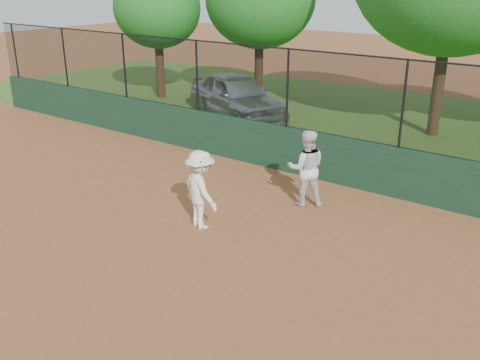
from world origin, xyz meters
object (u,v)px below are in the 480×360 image
Objects in this scene: parked_car at (237,96)px; tree_0 at (157,9)px; player_main at (201,190)px; player_second at (306,168)px.

parked_car is 5.53m from tree_0.
parked_car is 0.90× the size of tree_0.
parked_car is 2.75× the size of player_main.
tree_0 reaches higher than player_second.
tree_0 is at bearing -67.08° from player_second.
player_second is 2.55m from player_main.
parked_car is 2.70× the size of player_second.
player_second is 1.02× the size of player_main.
tree_0 is (-9.46, 8.60, 2.77)m from player_main.
player_main is at bearing -42.27° from tree_0.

